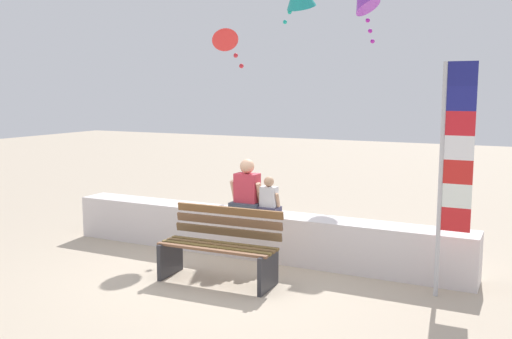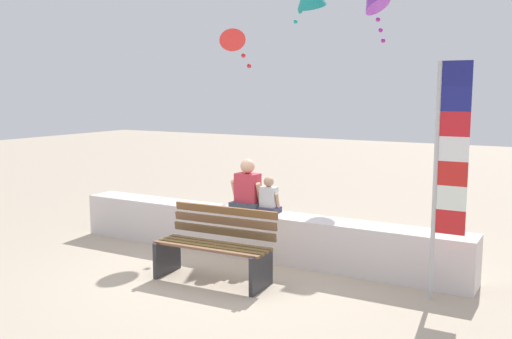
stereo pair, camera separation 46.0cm
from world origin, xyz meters
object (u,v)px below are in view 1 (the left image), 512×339
object	(u,v)px
person_adult	(247,190)
kite_red	(224,35)
park_bench	(220,248)
flag_banner	(451,162)
person_child	(269,198)

from	to	relation	value
person_adult	kite_red	size ratio (longest dim) A/B	0.84
person_adult	park_bench	bearing A→B (deg)	-78.58
flag_banner	kite_red	xyz separation A→B (m)	(-4.14, 2.28, 1.74)
person_adult	kite_red	world-z (taller)	kite_red
person_adult	person_child	bearing A→B (deg)	0.05
park_bench	kite_red	world-z (taller)	kite_red
park_bench	kite_red	distance (m)	4.38
park_bench	person_adult	xyz separation A→B (m)	(-0.24, 1.19, 0.51)
flag_banner	park_bench	bearing A→B (deg)	-166.33
park_bench	flag_banner	xyz separation A→B (m)	(2.58, 0.63, 1.14)
person_adult	person_child	xyz separation A→B (m)	(0.34, 0.00, -0.09)
person_child	kite_red	size ratio (longest dim) A/B	0.58
kite_red	flag_banner	bearing A→B (deg)	-28.86
park_bench	person_child	bearing A→B (deg)	85.23
person_child	flag_banner	size ratio (longest dim) A/B	0.19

